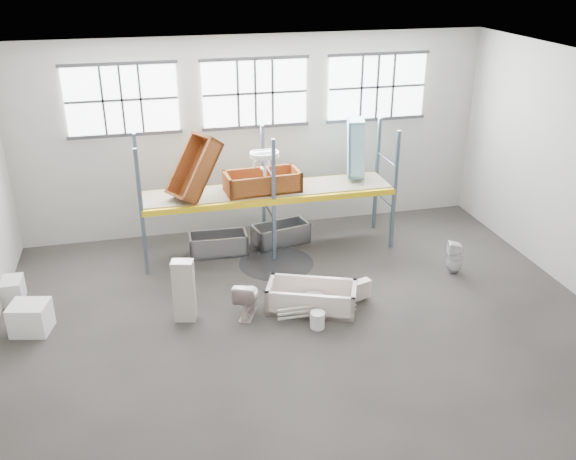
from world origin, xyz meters
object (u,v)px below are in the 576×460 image
object	(u,v)px
steel_tub_left	(218,244)
steel_tub_right	(281,234)
rust_tub_flat	(262,182)
bathtub_beige	(312,297)
toilet_beige	(247,297)
bucket	(318,320)
cistern_tall	(184,291)
carton_near	(31,318)
toilet_white	(455,257)
blue_tub_upright	(356,148)

from	to	relation	value
steel_tub_left	steel_tub_right	distance (m)	1.64
rust_tub_flat	bathtub_beige	bearing A→B (deg)	-81.59
toilet_beige	steel_tub_right	size ratio (longest dim) A/B	0.58
rust_tub_flat	bucket	bearing A→B (deg)	-84.53
bathtub_beige	steel_tub_left	distance (m)	3.38
steel_tub_left	bucket	distance (m)	4.02
cistern_tall	carton_near	size ratio (longest dim) A/B	1.84
steel_tub_right	carton_near	world-z (taller)	carton_near
cistern_tall	rust_tub_flat	xyz separation A→B (m)	(2.15, 2.68, 1.16)
toilet_white	rust_tub_flat	xyz separation A→B (m)	(-4.05, 2.13, 1.43)
bathtub_beige	bucket	distance (m)	0.74
cistern_tall	steel_tub_left	bearing A→B (deg)	84.03
toilet_beige	bucket	bearing A→B (deg)	171.71
steel_tub_left	steel_tub_right	size ratio (longest dim) A/B	1.00
cistern_tall	steel_tub_right	size ratio (longest dim) A/B	0.94
toilet_beige	steel_tub_right	xyz separation A→B (m)	(1.43, 3.17, -0.15)
rust_tub_flat	steel_tub_right	bearing A→B (deg)	34.12
toilet_beige	carton_near	bearing A→B (deg)	18.44
steel_tub_right	rust_tub_flat	bearing A→B (deg)	-145.88
steel_tub_left	rust_tub_flat	bearing A→B (deg)	-7.03
cistern_tall	carton_near	xyz separation A→B (m)	(-2.97, 0.27, -0.35)
bathtub_beige	toilet_white	size ratio (longest dim) A/B	2.37
toilet_beige	blue_tub_upright	world-z (taller)	blue_tub_upright
toilet_beige	toilet_white	xyz separation A→B (m)	(4.97, 0.69, -0.02)
carton_near	steel_tub_right	bearing A→B (deg)	26.09
toilet_beige	steel_tub_right	distance (m)	3.48
steel_tub_right	blue_tub_upright	distance (m)	2.86
toilet_beige	carton_near	world-z (taller)	toilet_beige
blue_tub_upright	bucket	world-z (taller)	blue_tub_upright
toilet_beige	steel_tub_left	distance (m)	2.96
toilet_white	steel_tub_left	size ratio (longest dim) A/B	0.55
steel_tub_right	carton_near	xyz separation A→B (m)	(-5.64, -2.76, 0.05)
toilet_white	rust_tub_flat	size ratio (longest dim) A/B	0.44
cistern_tall	steel_tub_left	distance (m)	3.03
toilet_beige	cistern_tall	world-z (taller)	cistern_tall
toilet_beige	cistern_tall	distance (m)	1.27
toilet_beige	steel_tub_left	world-z (taller)	toilet_beige
rust_tub_flat	carton_near	bearing A→B (deg)	-154.79
toilet_white	bathtub_beige	bearing A→B (deg)	-64.00
bucket	carton_near	xyz separation A→B (m)	(-5.47, 1.20, 0.14)
toilet_white	blue_tub_upright	distance (m)	3.56
cistern_tall	bucket	bearing A→B (deg)	-5.92
bathtub_beige	toilet_white	distance (m)	3.71
cistern_tall	toilet_beige	bearing A→B (deg)	8.27
steel_tub_left	rust_tub_flat	distance (m)	1.92
cistern_tall	steel_tub_right	distance (m)	4.06
toilet_white	steel_tub_right	size ratio (longest dim) A/B	0.55
bucket	toilet_beige	bearing A→B (deg)	147.79
bathtub_beige	blue_tub_upright	distance (m)	4.31
bathtub_beige	steel_tub_right	xyz separation A→B (m)	(0.09, 3.23, -0.01)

